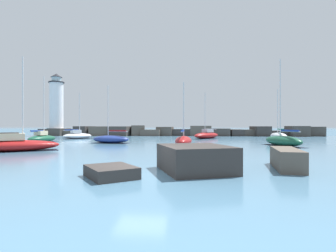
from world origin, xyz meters
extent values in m
plane|color=teal|center=(0.00, 0.00, 0.00)|extent=(600.00, 600.00, 0.00)
cube|color=teal|center=(0.00, 110.42, 0.00)|extent=(400.00, 116.00, 0.01)
cube|color=#4C443D|center=(-31.85, 50.50, 0.82)|extent=(3.21, 4.80, 1.64)
cube|color=#423D38|center=(-28.88, 49.93, 0.89)|extent=(4.27, 5.17, 1.79)
cube|color=brown|center=(-26.04, 51.18, 0.83)|extent=(4.05, 5.30, 1.65)
cube|color=#383330|center=(-22.50, 49.96, 1.15)|extent=(4.26, 5.34, 2.30)
cube|color=brown|center=(-18.46, 50.70, 1.13)|extent=(5.52, 5.59, 2.26)
cube|color=#423D38|center=(-13.48, 49.82, 1.14)|extent=(5.71, 5.25, 2.27)
cube|color=brown|center=(-9.49, 51.20, 1.26)|extent=(4.08, 5.31, 2.52)
cube|color=brown|center=(-5.85, 49.84, 0.75)|extent=(5.38, 4.13, 1.50)
cube|color=#4C443D|center=(-2.67, 50.29, 1.08)|extent=(4.12, 3.87, 2.15)
cube|color=#383330|center=(1.70, 51.05, 0.81)|extent=(5.26, 4.01, 1.62)
cube|color=brown|center=(6.07, 50.58, 1.21)|extent=(5.28, 4.13, 2.41)
cube|color=#423D38|center=(10.67, 50.04, 0.88)|extent=(5.28, 5.34, 1.77)
cube|color=#383330|center=(14.54, 50.79, 0.77)|extent=(3.16, 5.69, 1.54)
cube|color=#4C443D|center=(17.19, 50.35, 0.76)|extent=(3.02, 3.43, 1.52)
cube|color=#383330|center=(19.89, 49.98, 1.15)|extent=(4.01, 5.29, 2.29)
cube|color=#383330|center=(22.40, 50.81, 0.61)|extent=(3.38, 3.77, 1.22)
cube|color=#383330|center=(25.11, 50.80, 0.63)|extent=(3.61, 4.06, 1.27)
cube|color=#423D38|center=(28.16, 49.72, 1.18)|extent=(3.78, 5.46, 2.37)
cube|color=#423D38|center=(32.16, 50.17, 1.11)|extent=(4.87, 3.99, 2.21)
cylinder|color=gray|center=(-29.67, 50.09, 0.90)|extent=(4.40, 4.40, 1.80)
cylinder|color=white|center=(-29.67, 50.09, 7.43)|extent=(3.26, 3.26, 11.26)
cylinder|color=#232328|center=(-29.67, 50.09, 13.19)|extent=(3.75, 3.75, 0.25)
cylinder|color=silver|center=(-29.67, 50.09, 13.89)|extent=(2.28, 2.28, 1.15)
cone|color=#232328|center=(-29.67, 50.09, 14.91)|extent=(2.77, 2.77, 0.90)
cube|color=#383330|center=(-1.36, -0.65, 0.27)|extent=(3.07, 3.19, 0.54)
cube|color=#383330|center=(2.71, 1.31, 0.70)|extent=(4.49, 4.93, 1.39)
cube|color=brown|center=(7.99, 2.53, 0.57)|extent=(2.04, 4.32, 1.14)
ellipsoid|color=white|center=(-18.01, 35.07, 0.51)|extent=(5.46, 5.59, 1.03)
cube|color=black|center=(-18.01, 35.07, 0.01)|extent=(5.24, 5.36, 0.03)
cube|color=silver|center=(-18.21, 34.86, 1.35)|extent=(2.05, 2.06, 0.64)
cylinder|color=silver|center=(-17.73, 35.37, 4.85)|extent=(0.12, 0.12, 7.65)
cylinder|color=#BCBCC1|center=(-18.78, 34.26, 1.58)|extent=(2.18, 2.30, 0.10)
cube|color=navy|center=(-18.78, 34.26, 1.68)|extent=(1.93, 2.03, 0.20)
ellipsoid|color=#195138|center=(-18.90, 24.46, 0.53)|extent=(3.02, 5.55, 1.05)
cube|color=black|center=(-18.90, 24.46, 0.01)|extent=(2.93, 5.28, 0.03)
cube|color=beige|center=(-18.94, 24.20, 1.37)|extent=(1.43, 1.76, 0.64)
cylinder|color=silver|center=(-18.83, 24.85, 5.41)|extent=(0.12, 0.12, 8.72)
cylinder|color=#BCBCC1|center=(-19.08, 23.42, 1.60)|extent=(0.61, 2.86, 0.10)
cube|color=navy|center=(-19.08, 23.42, 1.70)|extent=(0.63, 2.45, 0.20)
ellipsoid|color=#195138|center=(13.93, 19.44, 0.62)|extent=(3.55, 7.05, 1.24)
cube|color=black|center=(13.93, 19.44, 0.01)|extent=(3.43, 6.72, 0.03)
cylinder|color=silver|center=(13.81, 19.93, 5.93)|extent=(0.12, 0.12, 9.39)
cylinder|color=#BCBCC1|center=(14.24, 18.12, 1.79)|extent=(0.97, 3.64, 0.10)
cube|color=navy|center=(14.24, 18.12, 1.89)|extent=(0.94, 3.12, 0.20)
ellipsoid|color=maroon|center=(6.29, 37.28, 0.58)|extent=(6.40, 7.61, 1.16)
cube|color=black|center=(6.29, 37.28, 0.01)|extent=(6.14, 7.27, 0.03)
cube|color=#B2B2B7|center=(6.52, 37.59, 1.48)|extent=(2.38, 2.62, 0.64)
cylinder|color=silver|center=(5.95, 36.81, 4.94)|extent=(0.12, 0.12, 7.56)
cylinder|color=#BCBCC1|center=(7.20, 38.53, 1.71)|extent=(2.59, 3.51, 0.10)
cube|color=#4C4C51|center=(7.20, 38.53, 1.81)|extent=(2.30, 3.05, 0.20)
ellipsoid|color=maroon|center=(1.98, 18.38, 0.61)|extent=(2.35, 6.23, 1.22)
cube|color=black|center=(1.98, 18.38, 0.01)|extent=(2.29, 5.92, 0.03)
cylinder|color=silver|center=(2.02, 18.84, 4.47)|extent=(0.12, 0.12, 6.49)
cylinder|color=#BCBCC1|center=(1.90, 17.16, 1.77)|extent=(0.34, 3.36, 0.10)
cube|color=navy|center=(1.90, 17.16, 1.87)|extent=(0.40, 2.86, 0.20)
ellipsoid|color=navy|center=(-8.25, 23.26, 0.55)|extent=(5.81, 3.47, 1.09)
cube|color=black|center=(-8.25, 23.26, 0.01)|extent=(5.54, 3.36, 0.03)
cylinder|color=silver|center=(-8.65, 23.34, 4.62)|extent=(0.12, 0.12, 7.05)
cylinder|color=#BCBCC1|center=(-7.19, 23.02, 1.64)|extent=(2.94, 0.74, 0.10)
cube|color=maroon|center=(-7.19, 23.02, 1.74)|extent=(2.52, 0.74, 0.20)
ellipsoid|color=maroon|center=(-14.00, 11.14, 0.53)|extent=(7.79, 6.08, 1.07)
cube|color=black|center=(-14.00, 11.14, 0.01)|extent=(7.44, 5.84, 0.03)
cube|color=beige|center=(-14.33, 10.93, 1.39)|extent=(2.65, 2.32, 0.64)
cylinder|color=silver|center=(-13.51, 11.45, 5.10)|extent=(0.12, 0.12, 8.07)
ellipsoid|color=silver|center=(19.19, 36.00, 0.59)|extent=(2.50, 6.82, 1.18)
cube|color=black|center=(19.19, 36.00, 0.01)|extent=(2.44, 6.48, 0.03)
cylinder|color=silver|center=(19.21, 36.51, 5.18)|extent=(0.12, 0.12, 8.00)
cylinder|color=#BCBCC1|center=(19.12, 34.66, 1.73)|extent=(0.29, 3.69, 0.10)
cube|color=#1E664C|center=(19.12, 34.66, 1.83)|extent=(0.36, 3.15, 0.20)
camera|label=1|loc=(2.16, -12.89, 2.47)|focal=28.00mm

